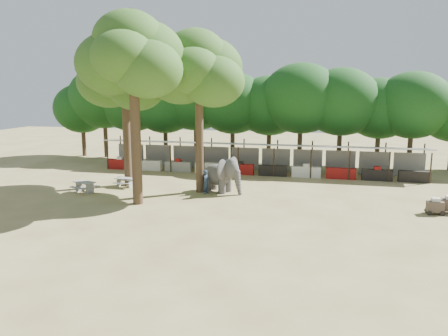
% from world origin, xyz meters
% --- Properties ---
extents(ground, '(100.00, 100.00, 0.00)m').
position_xyz_m(ground, '(0.00, 0.00, 0.00)').
color(ground, olive).
rests_on(ground, ground).
extents(vendor_stalls, '(28.00, 2.99, 2.80)m').
position_xyz_m(vendor_stalls, '(-0.00, 13.84, 1.18)').
color(vendor_stalls, gray).
rests_on(vendor_stalls, ground).
extents(yard_tree_left, '(7.10, 6.90, 11.02)m').
position_xyz_m(yard_tree_left, '(-9.13, 7.19, 8.20)').
color(yard_tree_left, '#332316').
rests_on(yard_tree_left, ground).
extents(yard_tree_center, '(7.10, 6.90, 12.04)m').
position_xyz_m(yard_tree_center, '(-6.13, 2.19, 9.21)').
color(yard_tree_center, '#332316').
rests_on(yard_tree_center, ground).
extents(yard_tree_back, '(7.10, 6.90, 11.36)m').
position_xyz_m(yard_tree_back, '(-3.13, 6.19, 8.54)').
color(yard_tree_back, '#332316').
rests_on(yard_tree_back, ground).
extents(backdrop_trees, '(46.46, 5.95, 8.33)m').
position_xyz_m(backdrop_trees, '(0.00, 19.00, 5.51)').
color(backdrop_trees, '#332316').
rests_on(backdrop_trees, ground).
extents(elephant, '(3.37, 2.63, 2.51)m').
position_xyz_m(elephant, '(-1.45, 6.32, 1.26)').
color(elephant, '#3E3C3C').
rests_on(elephant, ground).
extents(handler, '(0.53, 0.68, 1.69)m').
position_xyz_m(handler, '(-2.43, 5.60, 0.85)').
color(handler, '#26384C').
rests_on(handler, ground).
extents(picnic_table_near, '(1.97, 1.87, 0.79)m').
position_xyz_m(picnic_table_near, '(-10.92, 3.92, 0.52)').
color(picnic_table_near, gray).
rests_on(picnic_table_near, ground).
extents(picnic_table_far, '(1.43, 1.29, 0.70)m').
position_xyz_m(picnic_table_far, '(-8.93, 6.18, 0.46)').
color(picnic_table_far, gray).
rests_on(picnic_table_far, ground).
extents(cart_front, '(1.04, 0.72, 0.99)m').
position_xyz_m(cart_front, '(12.09, 3.71, 0.49)').
color(cart_front, '#3D3128').
rests_on(cart_front, ground).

